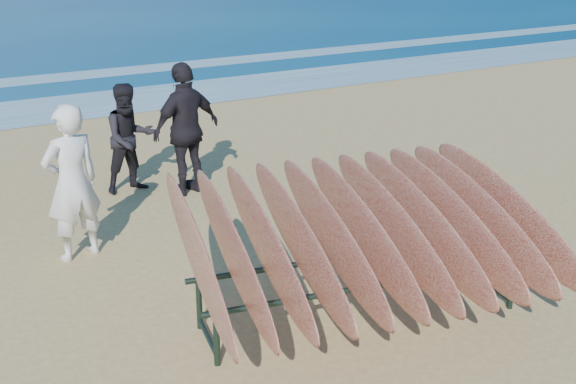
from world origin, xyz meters
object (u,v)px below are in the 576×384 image
Objects in this scene: person_white at (72,183)px; person_dark_a at (130,138)px; surfboard_rack at (362,231)px; person_dark_b at (186,129)px.

person_dark_a is (1.31, 1.84, -0.11)m from person_white.
person_dark_a is at bearing 108.90° from surfboard_rack.
person_dark_b is at bearing 100.72° from surfboard_rack.
person_white reaches higher than surfboard_rack.
person_dark_b reaches higher than person_dark_a.
person_white is (-1.89, 2.79, -0.01)m from surfboard_rack.
person_dark_a is at bearing -136.88° from person_white.
person_dark_b is at bearing -41.02° from person_dark_a.
surfboard_rack is 1.97× the size of person_dark_b.
person_white is 0.96× the size of person_dark_b.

